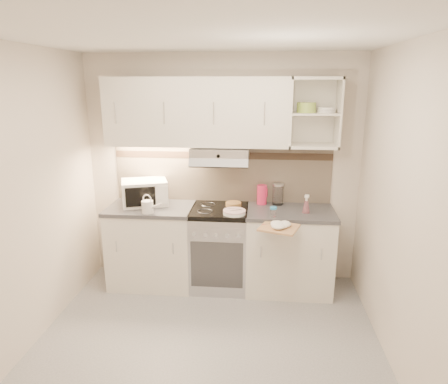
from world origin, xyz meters
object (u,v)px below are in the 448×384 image
object	(u,v)px
plate_stack	(234,212)
glass_jar	(278,194)
microwave	(145,192)
pink_pitcher	(262,195)
spray_bottle	(306,205)
electric_range	(220,247)
watering_can	(148,206)
cutting_board	(279,228)

from	to	relation	value
plate_stack	glass_jar	bearing A→B (deg)	40.13
microwave	plate_stack	xyz separation A→B (m)	(1.00, -0.26, -0.11)
microwave	plate_stack	size ratio (longest dim) A/B	2.46
glass_jar	pink_pitcher	bearing A→B (deg)	-179.95
pink_pitcher	spray_bottle	xyz separation A→B (m)	(0.45, -0.26, -0.03)
electric_range	pink_pitcher	world-z (taller)	pink_pitcher
watering_can	plate_stack	world-z (taller)	watering_can
cutting_board	plate_stack	bearing A→B (deg)	167.21
watering_can	plate_stack	size ratio (longest dim) A/B	0.99
glass_jar	cutting_board	distance (m)	0.67
glass_jar	microwave	bearing A→B (deg)	-175.12
electric_range	pink_pitcher	xyz separation A→B (m)	(0.45, 0.20, 0.56)
pink_pitcher	microwave	bearing A→B (deg)	-162.78
watering_can	microwave	bearing A→B (deg)	128.88
microwave	watering_can	size ratio (longest dim) A/B	2.47
glass_jar	spray_bottle	world-z (taller)	glass_jar
glass_jar	cutting_board	size ratio (longest dim) A/B	0.69
plate_stack	glass_jar	distance (m)	0.60
electric_range	watering_can	world-z (taller)	watering_can
cutting_board	pink_pitcher	bearing A→B (deg)	122.97
electric_range	plate_stack	xyz separation A→B (m)	(0.17, -0.18, 0.47)
microwave	cutting_board	distance (m)	1.55
electric_range	glass_jar	size ratio (longest dim) A/B	3.83
pink_pitcher	glass_jar	size ratio (longest dim) A/B	0.91
glass_jar	spray_bottle	bearing A→B (deg)	-43.35
electric_range	spray_bottle	size ratio (longest dim) A/B	4.37
microwave	pink_pitcher	xyz separation A→B (m)	(1.28, 0.12, -0.03)
microwave	watering_can	xyz separation A→B (m)	(0.12, -0.30, -0.06)
spray_bottle	cutting_board	bearing A→B (deg)	-107.33
electric_range	spray_bottle	bearing A→B (deg)	-4.07
pink_pitcher	glass_jar	distance (m)	0.17
glass_jar	electric_range	bearing A→B (deg)	-162.14
watering_can	pink_pitcher	xyz separation A→B (m)	(1.16, 0.42, 0.04)
plate_stack	spray_bottle	distance (m)	0.74
glass_jar	spray_bottle	size ratio (longest dim) A/B	1.14
watering_can	glass_jar	world-z (taller)	glass_jar
watering_can	spray_bottle	bearing A→B (deg)	22.52
spray_bottle	electric_range	bearing A→B (deg)	-164.77
watering_can	pink_pitcher	bearing A→B (deg)	36.91
pink_pitcher	cutting_board	world-z (taller)	pink_pitcher
microwave	glass_jar	distance (m)	1.46
microwave	cutting_board	size ratio (longest dim) A/B	1.66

